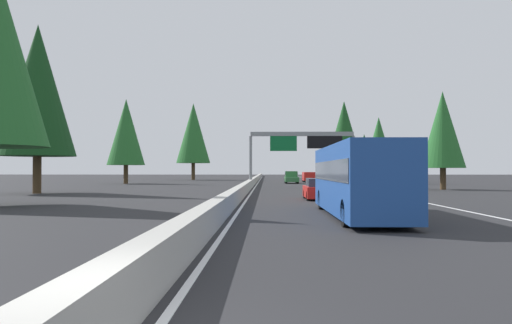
{
  "coord_description": "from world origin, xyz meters",
  "views": [
    {
      "loc": [
        -5.22,
        -1.65,
        2.04
      ],
      "look_at": [
        57.11,
        -0.29,
        3.05
      ],
      "focal_mm": 34.92,
      "sensor_mm": 36.0,
      "label": 1
    }
  ],
  "objects_px": {
    "conifer_right_distant": "(364,152)",
    "conifer_left_far": "(193,133)",
    "conifer_right_near": "(443,130)",
    "conifer_left_near": "(38,90)",
    "sign_gantry_overhead": "(303,143)",
    "pickup_far_right": "(291,177)",
    "conifer_right_far": "(344,132)",
    "conifer_right_mid": "(379,143)",
    "bus_near_right": "(357,177)",
    "conifer_left_mid": "(126,132)",
    "minivan_distant_a": "(309,176)",
    "sedan_near_center": "(318,190)"
  },
  "relations": [
    {
      "from": "conifer_left_mid",
      "to": "conifer_left_far",
      "type": "relative_size",
      "value": 0.8
    },
    {
      "from": "pickup_far_right",
      "to": "conifer_right_mid",
      "type": "relative_size",
      "value": 0.56
    },
    {
      "from": "conifer_left_far",
      "to": "conifer_right_mid",
      "type": "bearing_deg",
      "value": -130.28
    },
    {
      "from": "conifer_right_near",
      "to": "conifer_right_far",
      "type": "relative_size",
      "value": 0.7
    },
    {
      "from": "sedan_near_center",
      "to": "conifer_right_near",
      "type": "xyz_separation_m",
      "value": [
        17.77,
        -14.86,
        5.57
      ]
    },
    {
      "from": "conifer_right_near",
      "to": "conifer_left_near",
      "type": "xyz_separation_m",
      "value": [
        -9.36,
        38.46,
        2.77
      ]
    },
    {
      "from": "conifer_right_near",
      "to": "bus_near_right",
      "type": "bearing_deg",
      "value": 154.59
    },
    {
      "from": "conifer_right_distant",
      "to": "conifer_left_far",
      "type": "height_order",
      "value": "conifer_left_far"
    },
    {
      "from": "sign_gantry_overhead",
      "to": "conifer_left_near",
      "type": "xyz_separation_m",
      "value": [
        -16.64,
        24.45,
        3.76
      ]
    },
    {
      "from": "sign_gantry_overhead",
      "to": "conifer_left_far",
      "type": "height_order",
      "value": "conifer_left_far"
    },
    {
      "from": "sedan_near_center",
      "to": "conifer_left_far",
      "type": "relative_size",
      "value": 0.28
    },
    {
      "from": "sign_gantry_overhead",
      "to": "conifer_left_mid",
      "type": "bearing_deg",
      "value": 60.79
    },
    {
      "from": "conifer_right_far",
      "to": "sign_gantry_overhead",
      "type": "bearing_deg",
      "value": 162.98
    },
    {
      "from": "pickup_far_right",
      "to": "conifer_right_distant",
      "type": "bearing_deg",
      "value": -33.03
    },
    {
      "from": "pickup_far_right",
      "to": "minivan_distant_a",
      "type": "xyz_separation_m",
      "value": [
        8.51,
        -3.4,
        0.04
      ]
    },
    {
      "from": "conifer_left_far",
      "to": "conifer_left_near",
      "type": "bearing_deg",
      "value": 175.32
    },
    {
      "from": "conifer_left_mid",
      "to": "conifer_right_mid",
      "type": "bearing_deg",
      "value": -87.96
    },
    {
      "from": "sedan_near_center",
      "to": "conifer_left_near",
      "type": "xyz_separation_m",
      "value": [
        8.41,
        23.6,
        8.34
      ]
    },
    {
      "from": "conifer_right_mid",
      "to": "conifer_right_far",
      "type": "relative_size",
      "value": 0.68
    },
    {
      "from": "pickup_far_right",
      "to": "conifer_left_mid",
      "type": "height_order",
      "value": "conifer_left_mid"
    },
    {
      "from": "pickup_far_right",
      "to": "conifer_right_mid",
      "type": "bearing_deg",
      "value": -96.66
    },
    {
      "from": "bus_near_right",
      "to": "conifer_right_distant",
      "type": "relative_size",
      "value": 1.23
    },
    {
      "from": "sign_gantry_overhead",
      "to": "sedan_near_center",
      "type": "height_order",
      "value": "sign_gantry_overhead"
    },
    {
      "from": "pickup_far_right",
      "to": "conifer_right_distant",
      "type": "height_order",
      "value": "conifer_right_distant"
    },
    {
      "from": "bus_near_right",
      "to": "conifer_right_distant",
      "type": "xyz_separation_m",
      "value": [
        79.47,
        -15.86,
        3.98
      ]
    },
    {
      "from": "sign_gantry_overhead",
      "to": "pickup_far_right",
      "type": "distance_m",
      "value": 17.67
    },
    {
      "from": "sign_gantry_overhead",
      "to": "conifer_left_near",
      "type": "height_order",
      "value": "conifer_left_near"
    },
    {
      "from": "conifer_left_near",
      "to": "conifer_right_mid",
      "type": "bearing_deg",
      "value": -48.89
    },
    {
      "from": "minivan_distant_a",
      "to": "sedan_near_center",
      "type": "bearing_deg",
      "value": 175.89
    },
    {
      "from": "conifer_right_near",
      "to": "conifer_left_near",
      "type": "bearing_deg",
      "value": 103.67
    },
    {
      "from": "sedan_near_center",
      "to": "conifer_right_far",
      "type": "xyz_separation_m",
      "value": [
        57.36,
        -10.73,
        8.31
      ]
    },
    {
      "from": "sedan_near_center",
      "to": "conifer_right_far",
      "type": "relative_size",
      "value": 0.3
    },
    {
      "from": "conifer_right_near",
      "to": "conifer_left_near",
      "type": "height_order",
      "value": "conifer_left_near"
    },
    {
      "from": "bus_near_right",
      "to": "conifer_right_distant",
      "type": "distance_m",
      "value": 81.13
    },
    {
      "from": "sedan_near_center",
      "to": "pickup_far_right",
      "type": "xyz_separation_m",
      "value": [
        42.16,
        -0.24,
        0.23
      ]
    },
    {
      "from": "minivan_distant_a",
      "to": "conifer_left_near",
      "type": "bearing_deg",
      "value": 147.19
    },
    {
      "from": "minivan_distant_a",
      "to": "bus_near_right",
      "type": "bearing_deg",
      "value": 177.07
    },
    {
      "from": "conifer_right_near",
      "to": "conifer_left_far",
      "type": "xyz_separation_m",
      "value": [
        50.05,
        33.6,
        3.41
      ]
    },
    {
      "from": "conifer_right_near",
      "to": "conifer_right_mid",
      "type": "bearing_deg",
      "value": 3.82
    },
    {
      "from": "conifer_right_mid",
      "to": "minivan_distant_a",
      "type": "bearing_deg",
      "value": 43.99
    },
    {
      "from": "conifer_left_mid",
      "to": "bus_near_right",
      "type": "bearing_deg",
      "value": -154.3
    },
    {
      "from": "sign_gantry_overhead",
      "to": "conifer_right_mid",
      "type": "relative_size",
      "value": 1.26
    },
    {
      "from": "conifer_left_near",
      "to": "sedan_near_center",
      "type": "bearing_deg",
      "value": -109.61
    },
    {
      "from": "pickup_far_right",
      "to": "conifer_right_near",
      "type": "bearing_deg",
      "value": -149.08
    },
    {
      "from": "conifer_right_mid",
      "to": "conifer_left_far",
      "type": "distance_m",
      "value": 42.19
    },
    {
      "from": "conifer_left_far",
      "to": "minivan_distant_a",
      "type": "bearing_deg",
      "value": -127.46
    },
    {
      "from": "conifer_right_mid",
      "to": "conifer_left_mid",
      "type": "relative_size",
      "value": 0.79
    },
    {
      "from": "conifer_right_mid",
      "to": "conifer_right_near",
      "type": "bearing_deg",
      "value": -176.18
    },
    {
      "from": "minivan_distant_a",
      "to": "conifer_right_distant",
      "type": "bearing_deg",
      "value": -38.04
    },
    {
      "from": "conifer_right_far",
      "to": "conifer_left_mid",
      "type": "bearing_deg",
      "value": 117.09
    }
  ]
}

